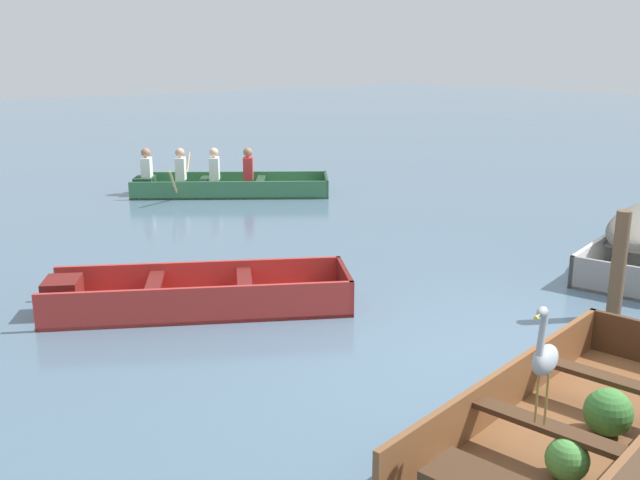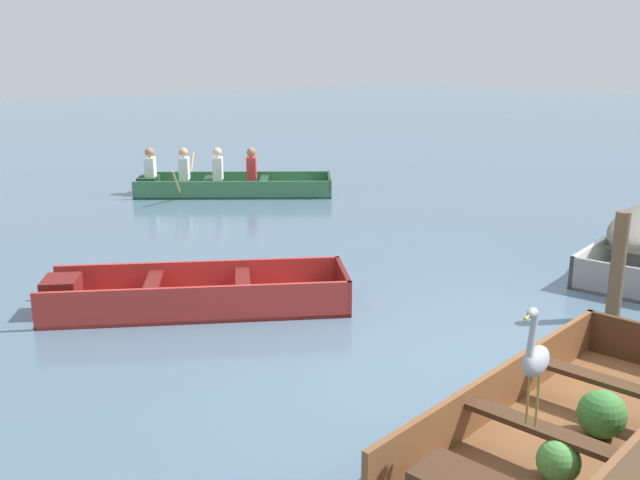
% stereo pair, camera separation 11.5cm
% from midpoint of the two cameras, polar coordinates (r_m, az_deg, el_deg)
% --- Properties ---
extents(ground_plane, '(80.00, 80.00, 0.00)m').
position_cam_midpoint_polar(ground_plane, '(6.62, 18.09, -10.19)').
color(ground_plane, slate).
extents(dinghy_wooden_brown_foreground, '(3.41, 1.61, 0.42)m').
position_cam_midpoint_polar(dinghy_wooden_brown_foreground, '(5.44, 19.55, -14.28)').
color(dinghy_wooden_brown_foreground, brown).
rests_on(dinghy_wooden_brown_foreground, ground).
extents(skiff_red_mid_moored, '(3.25, 2.56, 0.40)m').
position_cam_midpoint_polar(skiff_red_mid_moored, '(7.90, -10.35, -4.47)').
color(skiff_red_mid_moored, '#AD2D28').
rests_on(skiff_red_mid_moored, ground).
extents(rowboat_green_with_crew, '(3.70, 3.26, 0.91)m').
position_cam_midpoint_polar(rowboat_green_with_crew, '(14.18, -7.66, 4.55)').
color(rowboat_green_with_crew, '#387047').
rests_on(rowboat_green_with_crew, ground).
extents(heron_on_dinghy, '(0.45, 0.23, 0.84)m').
position_cam_midpoint_polar(heron_on_dinghy, '(4.68, 17.54, -9.00)').
color(heron_on_dinghy, olive).
rests_on(heron_on_dinghy, dinghy_wooden_brown_foreground).
extents(mooring_post, '(0.15, 0.15, 1.16)m').
position_cam_midpoint_polar(mooring_post, '(7.96, 23.10, -1.97)').
color(mooring_post, brown).
rests_on(mooring_post, ground).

